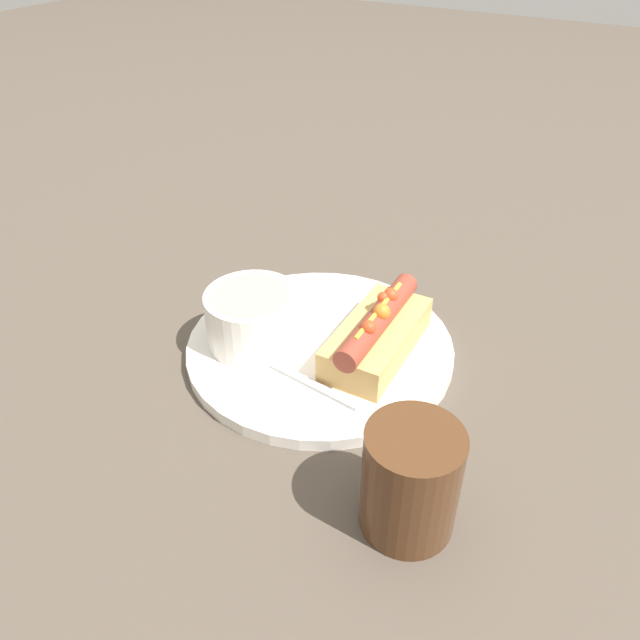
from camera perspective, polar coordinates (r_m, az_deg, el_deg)
The scene contains 6 objects.
ground_plane at distance 0.68m, azimuth 0.00°, elevation -2.96°, with size 4.00×4.00×0.00m, color #4C4238.
dinner_plate at distance 0.67m, azimuth 0.00°, elevation -2.52°, with size 0.28×0.28×0.01m.
hot_dog at distance 0.64m, azimuth 5.27°, elevation -1.24°, with size 0.16×0.07×0.06m.
soup_bowl at distance 0.66m, azimuth -6.16°, elevation 0.41°, with size 0.10×0.10×0.06m.
spoon at distance 0.64m, azimuth -4.93°, elevation -3.64°, with size 0.04×0.16×0.01m.
drinking_glass at distance 0.49m, azimuth 8.27°, elevation -14.33°, with size 0.08×0.08×0.10m.
Camera 1 is at (-0.46, -0.26, 0.43)m, focal length 35.00 mm.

